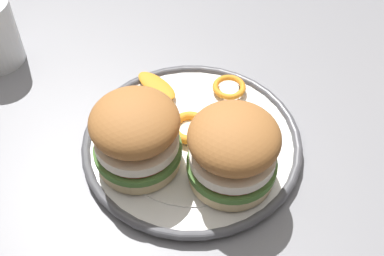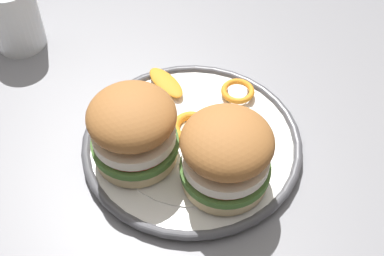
{
  "view_description": "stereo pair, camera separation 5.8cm",
  "coord_description": "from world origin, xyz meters",
  "px_view_note": "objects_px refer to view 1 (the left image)",
  "views": [
    {
      "loc": [
        -0.44,
        0.24,
        1.33
      ],
      "look_at": [
        -0.06,
        0.03,
        0.82
      ],
      "focal_mm": 48.97,
      "sensor_mm": 36.0,
      "label": 1
    },
    {
      "loc": [
        -0.46,
        0.18,
        1.33
      ],
      "look_at": [
        -0.06,
        0.03,
        0.82
      ],
      "focal_mm": 48.97,
      "sensor_mm": 36.0,
      "label": 2
    }
  ],
  "objects_px": {
    "dinner_plate": "(192,143)",
    "sandwich_half_right": "(136,135)",
    "sandwich_half_left": "(233,150)",
    "dining_table": "(192,155)"
  },
  "relations": [
    {
      "from": "dining_table",
      "to": "dinner_plate",
      "type": "bearing_deg",
      "value": 152.0
    },
    {
      "from": "dinner_plate",
      "to": "sandwich_half_right",
      "type": "xyz_separation_m",
      "value": [
        0.0,
        0.08,
        0.06
      ]
    },
    {
      "from": "sandwich_half_right",
      "to": "sandwich_half_left",
      "type": "bearing_deg",
      "value": -129.75
    },
    {
      "from": "dining_table",
      "to": "sandwich_half_right",
      "type": "height_order",
      "value": "sandwich_half_right"
    },
    {
      "from": "dinner_plate",
      "to": "sandwich_half_left",
      "type": "xyz_separation_m",
      "value": [
        -0.07,
        -0.01,
        0.06
      ]
    },
    {
      "from": "dining_table",
      "to": "dinner_plate",
      "type": "xyz_separation_m",
      "value": [
        -0.06,
        0.03,
        0.11
      ]
    },
    {
      "from": "dinner_plate",
      "to": "sandwich_half_left",
      "type": "bearing_deg",
      "value": -168.67
    },
    {
      "from": "dinner_plate",
      "to": "sandwich_half_left",
      "type": "distance_m",
      "value": 0.1
    },
    {
      "from": "sandwich_half_left",
      "to": "dining_table",
      "type": "bearing_deg",
      "value": -6.54
    },
    {
      "from": "dinner_plate",
      "to": "sandwich_half_right",
      "type": "relative_size",
      "value": 1.93
    }
  ]
}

